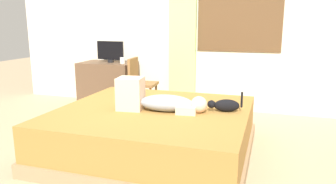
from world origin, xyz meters
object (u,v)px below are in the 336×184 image
Objects in this scene: tv_monitor at (110,51)px; cup at (122,60)px; cat at (225,105)px; chair_by_desk at (139,81)px; bed at (154,131)px; desk at (108,84)px; person_lying at (157,100)px.

cup is (0.24, -0.06, -0.13)m from tv_monitor.
tv_monitor is 0.28m from cup.
chair_by_desk reaches higher than cat.
bed is 2.22m from desk.
chair_by_desk is (-0.82, 1.48, -0.10)m from person_lying.
chair_by_desk is at bearing 117.92° from bed.
bed is at bearing 143.22° from person_lying.
person_lying reaches higher than desk.
person_lying is 2.26m from tv_monitor.
cup is at bearing -10.62° from desk.
cat is at bearing 10.01° from bed.
tv_monitor is (-1.43, 1.73, 0.31)m from person_lying.
bed is at bearing -50.76° from tv_monitor.
desk is (-1.44, 1.68, 0.12)m from bed.
desk is at bearing 160.03° from chair_by_desk.
bed is 20.69× the size of cup.
tv_monitor is 0.56× the size of chair_by_desk.
chair_by_desk is at bearing -26.93° from cup.
cup reaches higher than cat.
desk is at bearing 169.38° from cup.
cat is 3.59× the size of cup.
person_lying is at bearing -49.16° from desk.
tv_monitor reaches higher than desk.
cat is (0.68, 0.17, -0.05)m from person_lying.
desk is (-1.49, 1.73, -0.24)m from person_lying.
cat is 0.73× the size of tv_monitor.
tv_monitor is at bearing 158.24° from chair_by_desk.
chair_by_desk is at bearing -19.97° from desk.
tv_monitor is at bearing 166.81° from cup.
person_lying is at bearing -50.33° from tv_monitor.
person_lying is 1.70m from chair_by_desk.
person_lying is (0.06, -0.04, 0.37)m from bed.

